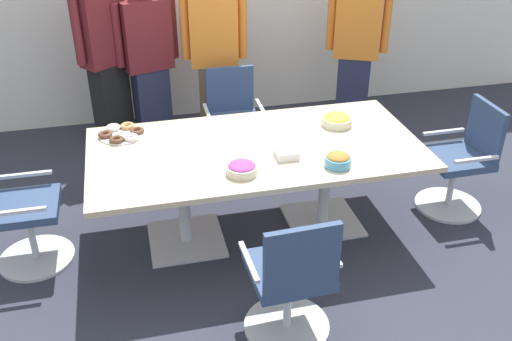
% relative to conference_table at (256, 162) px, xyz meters
% --- Properties ---
extents(ground_plane, '(10.00, 10.00, 0.01)m').
position_rel_conference_table_xyz_m(ground_plane, '(0.00, 0.00, -0.63)').
color(ground_plane, '#2D303D').
extents(conference_table, '(2.40, 1.20, 0.75)m').
position_rel_conference_table_xyz_m(conference_table, '(0.00, 0.00, 0.00)').
color(conference_table, '#CCB793').
rests_on(conference_table, ground).
extents(office_chair_0, '(0.56, 0.56, 0.91)m').
position_rel_conference_table_xyz_m(office_chair_0, '(-0.05, -1.10, -0.22)').
color(office_chair_0, silver).
rests_on(office_chair_0, ground).
extents(office_chair_1, '(0.54, 0.54, 0.91)m').
position_rel_conference_table_xyz_m(office_chair_1, '(1.70, -0.03, -0.22)').
color(office_chair_1, silver).
rests_on(office_chair_1, ground).
extents(office_chair_2, '(0.55, 0.55, 0.91)m').
position_rel_conference_table_xyz_m(office_chair_2, '(0.05, 1.10, -0.22)').
color(office_chair_2, silver).
rests_on(office_chair_2, ground).
extents(office_chair_3, '(0.54, 0.54, 0.91)m').
position_rel_conference_table_xyz_m(office_chair_3, '(-1.70, 0.03, -0.22)').
color(office_chair_3, silver).
rests_on(office_chair_3, ground).
extents(person_standing_0, '(0.53, 0.45, 1.88)m').
position_rel_conference_table_xyz_m(person_standing_0, '(-1.01, 1.65, 0.37)').
color(person_standing_0, black).
rests_on(person_standing_0, ground).
extents(person_standing_1, '(0.61, 0.34, 1.70)m').
position_rel_conference_table_xyz_m(person_standing_1, '(-0.64, 1.67, 0.26)').
color(person_standing_1, '#232842').
rests_on(person_standing_1, ground).
extents(person_standing_2, '(0.62, 0.29, 1.74)m').
position_rel_conference_table_xyz_m(person_standing_2, '(-0.02, 1.57, 0.28)').
color(person_standing_2, brown).
rests_on(person_standing_2, ground).
extents(person_standing_3, '(0.59, 0.39, 1.67)m').
position_rel_conference_table_xyz_m(person_standing_3, '(1.40, 1.57, 0.24)').
color(person_standing_3, '#232842').
rests_on(person_standing_3, ground).
extents(snack_bowl_pretzels, '(0.18, 0.18, 0.10)m').
position_rel_conference_table_xyz_m(snack_bowl_pretzels, '(0.47, -0.41, 0.17)').
color(snack_bowl_pretzels, '#4C9EC6').
rests_on(snack_bowl_pretzels, conference_table).
extents(snack_bowl_chips_yellow, '(0.24, 0.24, 0.09)m').
position_rel_conference_table_xyz_m(snack_bowl_chips_yellow, '(0.70, 0.21, 0.17)').
color(snack_bowl_chips_yellow, beige).
rests_on(snack_bowl_chips_yellow, conference_table).
extents(snack_bowl_candy_mix, '(0.21, 0.21, 0.09)m').
position_rel_conference_table_xyz_m(snack_bowl_candy_mix, '(-0.18, -0.36, 0.17)').
color(snack_bowl_candy_mix, beige).
rests_on(snack_bowl_candy_mix, conference_table).
extents(donut_platter, '(0.34, 0.33, 0.04)m').
position_rel_conference_table_xyz_m(donut_platter, '(-0.94, 0.41, 0.14)').
color(donut_platter, white).
rests_on(donut_platter, conference_table).
extents(napkin_pile, '(0.15, 0.15, 0.06)m').
position_rel_conference_table_xyz_m(napkin_pile, '(0.17, -0.20, 0.15)').
color(napkin_pile, white).
rests_on(napkin_pile, conference_table).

